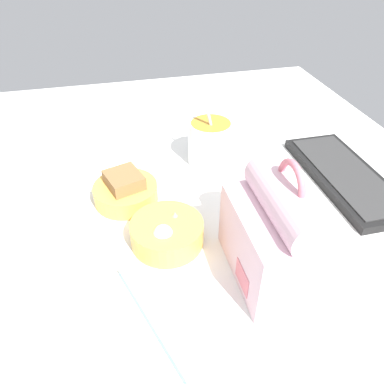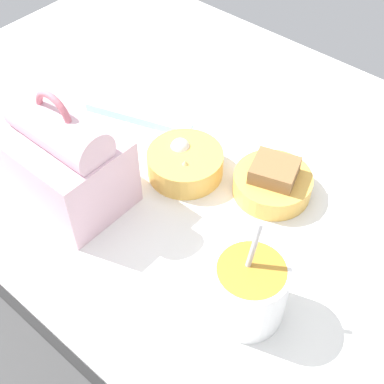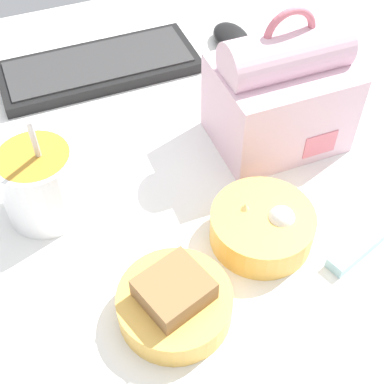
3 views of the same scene
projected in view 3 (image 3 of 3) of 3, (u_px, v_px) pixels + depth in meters
desk_surface at (175, 209)px, 71.08cm from camera, size 140.00×110.00×2.00cm
keyboard at (99, 67)px, 88.73cm from camera, size 32.49×13.31×2.10cm
lunch_bag at (280, 94)px, 73.04cm from camera, size 17.76×14.00×20.81cm
soup_cup at (40, 183)px, 65.90cm from camera, size 9.99×9.99×16.50cm
bento_bowl_sandwich at (175, 302)px, 58.07cm from camera, size 12.71×12.71×6.34cm
bento_bowl_snacks at (262, 225)px, 65.04cm from camera, size 12.72×12.72×5.59cm
computer_mouse at (231, 37)px, 93.76cm from camera, size 5.79×9.12×2.90cm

